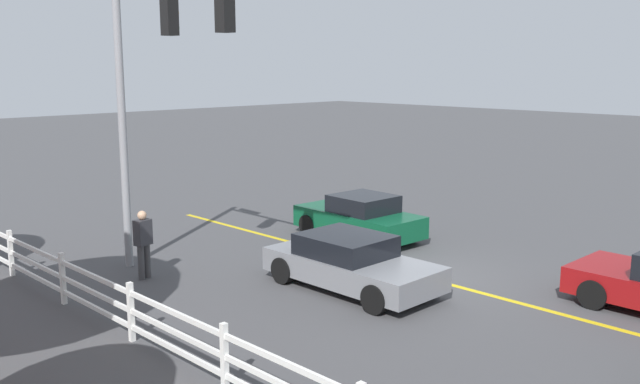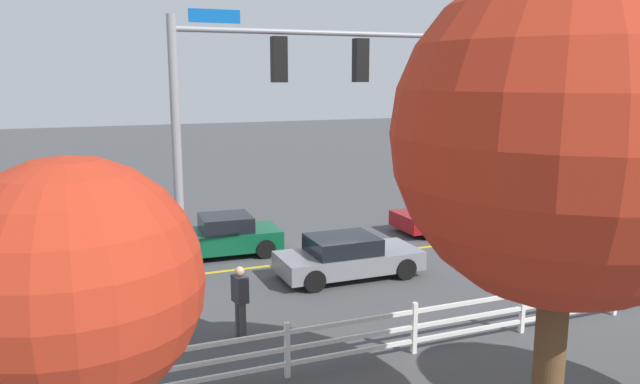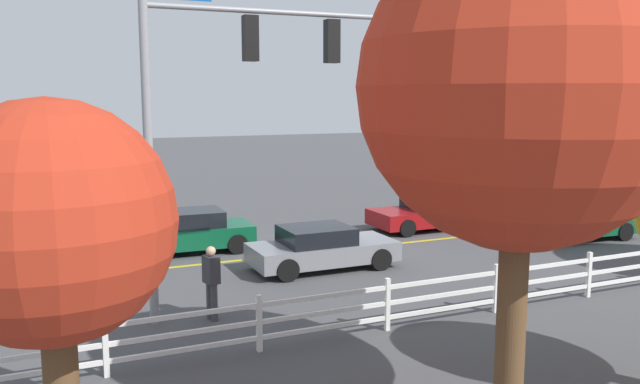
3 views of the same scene
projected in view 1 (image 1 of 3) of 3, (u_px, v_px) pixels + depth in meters
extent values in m
plane|color=#444447|center=(419.00, 276.00, 16.97)|extent=(120.00, 120.00, 0.00)
cube|color=gold|center=(575.00, 318.00, 14.18)|extent=(28.00, 0.16, 0.01)
cylinder|color=gray|center=(122.00, 128.00, 17.20)|extent=(0.20, 0.20, 7.16)
cube|color=black|center=(169.00, 12.00, 15.09)|extent=(0.32, 0.28, 1.00)
sphere|color=orange|center=(175.00, 13.00, 15.19)|extent=(0.17, 0.17, 0.17)
sphere|color=#148C19|center=(176.00, 27.00, 15.25)|extent=(0.17, 0.17, 0.17)
cube|color=black|center=(225.00, 7.00, 13.69)|extent=(0.32, 0.28, 1.00)
sphere|color=orange|center=(231.00, 7.00, 13.79)|extent=(0.17, 0.17, 0.17)
sphere|color=#148C19|center=(231.00, 24.00, 13.85)|extent=(0.17, 0.17, 0.17)
cylinder|color=black|center=(593.00, 294.00, 14.66)|extent=(0.64, 0.22, 0.64)
cylinder|color=black|center=(628.00, 276.00, 15.91)|extent=(0.64, 0.22, 0.64)
cube|color=slate|center=(352.00, 268.00, 15.92)|extent=(4.25, 1.84, 0.55)
cube|color=black|center=(346.00, 245.00, 15.98)|extent=(1.96, 1.66, 0.49)
cylinder|color=black|center=(425.00, 281.00, 15.54)|extent=(0.64, 0.22, 0.64)
cylinder|color=black|center=(375.00, 299.00, 14.35)|extent=(0.64, 0.22, 0.64)
cylinder|color=black|center=(333.00, 256.00, 17.56)|extent=(0.64, 0.22, 0.64)
cylinder|color=black|center=(283.00, 270.00, 16.37)|extent=(0.64, 0.22, 0.64)
cube|color=#0C4C2D|center=(358.00, 221.00, 20.55)|extent=(4.01, 1.94, 0.63)
cube|color=black|center=(363.00, 204.00, 20.30)|extent=(1.71, 1.66, 0.50)
cylinder|color=black|center=(308.00, 225.00, 21.02)|extent=(0.65, 0.25, 0.64)
cylinder|color=black|center=(347.00, 217.00, 22.11)|extent=(0.65, 0.25, 0.64)
cylinder|color=black|center=(372.00, 241.00, 19.07)|extent=(0.65, 0.25, 0.64)
cylinder|color=black|center=(411.00, 232.00, 20.16)|extent=(0.65, 0.25, 0.64)
cylinder|color=#3F3F42|center=(141.00, 263.00, 16.63)|extent=(0.16, 0.16, 0.85)
cylinder|color=#3F3F42|center=(147.00, 261.00, 16.80)|extent=(0.16, 0.16, 0.85)
cube|color=#333338|center=(143.00, 232.00, 16.58)|extent=(0.34, 0.45, 0.62)
sphere|color=tan|center=(142.00, 215.00, 16.51)|extent=(0.22, 0.22, 0.22)
cube|color=white|center=(225.00, 358.00, 10.87)|extent=(0.10, 0.10, 1.15)
cube|color=white|center=(131.00, 312.00, 12.89)|extent=(0.10, 0.10, 1.15)
cube|color=white|center=(63.00, 279.00, 14.90)|extent=(0.10, 0.10, 1.15)
cube|color=white|center=(11.00, 253.00, 16.92)|extent=(0.10, 0.10, 1.15)
cube|color=white|center=(285.00, 363.00, 9.79)|extent=(26.00, 0.06, 0.09)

